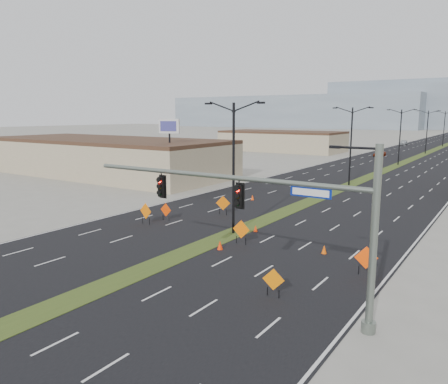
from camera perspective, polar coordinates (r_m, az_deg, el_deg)
The scene contains 26 objects.
ground at distance 25.35m, azimuth -13.85°, elevation -11.33°, with size 600.00×600.00×0.00m, color gray.
road_surface at distance 117.41m, azimuth 25.11°, elevation 4.69°, with size 25.00×400.00×0.02m, color black.
median_strip at distance 117.41m, azimuth 25.11°, elevation 4.69°, with size 2.00×400.00×0.04m, color #314619.
building_sw_near at distance 70.06m, azimuth -15.24°, elevation 4.31°, with size 40.00×16.00×5.00m, color tan.
building_sw_far at distance 112.51m, azimuth 7.56°, elevation 6.51°, with size 30.00×14.00×4.50m, color tan.
mesa_west at distance 326.20m, azimuth 8.96°, elevation 10.31°, with size 180.00×50.00×22.00m, color gray.
mesa_backdrop at distance 339.15m, azimuth 26.14°, elevation 10.25°, with size 140.00×50.00×32.00m, color gray.
signal_mast at distance 20.39m, azimuth 6.40°, elevation -2.26°, with size 16.30×0.60×8.00m.
streetlight_0 at distance 33.08m, azimuth 1.25°, elevation 3.65°, with size 5.15×0.24×10.02m.
streetlight_1 at distance 58.57m, azimuth 16.24°, elevation 6.06°, with size 5.15×0.24×10.02m.
streetlight_2 at distance 85.64m, azimuth 22.01°, elevation 6.89°, with size 5.15×0.24×10.02m.
streetlight_3 at distance 113.17m, azimuth 24.99°, elevation 7.29°, with size 5.15×0.24×10.02m.
streetlight_4 at distance 140.88m, azimuth 26.81°, elevation 7.52°, with size 5.15×0.24×10.02m.
car_left at distance 101.88m, azimuth 19.66°, elevation 4.76°, with size 1.64×4.08×1.39m, color maroon.
car_far at distance 143.58m, azimuth 22.38°, elevation 5.97°, with size 1.91×4.70×1.36m, color #ADB4B7.
construction_sign_0 at distance 37.25m, azimuth -10.19°, elevation -2.55°, with size 1.36×0.21×1.82m.
construction_sign_1 at distance 38.28m, azimuth -7.61°, elevation -2.41°, with size 1.15×0.05×1.54m.
construction_sign_2 at distance 40.11m, azimuth -0.13°, elevation -1.54°, with size 1.23×0.57×1.77m.
construction_sign_3 at distance 31.11m, azimuth 2.25°, elevation -5.00°, with size 1.32×0.14×1.76m.
construction_sign_4 at distance 22.56m, azimuth 6.47°, elevation -11.42°, with size 1.11×0.31×1.51m.
construction_sign_5 at distance 26.39m, azimuth 18.07°, elevation -8.27°, with size 1.23×0.56×1.76m.
cone_0 at distance 30.04m, azimuth -0.53°, elevation -6.95°, with size 0.39×0.39×0.65m, color #FF3205.
cone_1 at distance 34.59m, azimuth 4.14°, elevation -4.78°, with size 0.32×0.32×0.54m, color #FD3205.
cone_2 at distance 29.95m, azimuth 12.94°, elevation -7.33°, with size 0.35×0.35×0.59m, color #EE5405.
cone_3 at distance 47.19m, azimuth 3.74°, elevation -0.73°, with size 0.34×0.34×0.57m, color #FE4305.
pole_sign_west at distance 57.67m, azimuth -7.16°, elevation 7.84°, with size 2.78×1.14×8.57m.
Camera 1 is at (17.67, -15.72, 9.14)m, focal length 35.00 mm.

